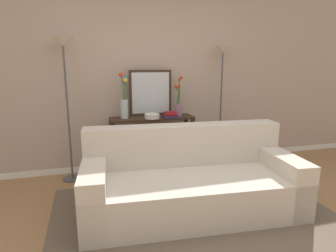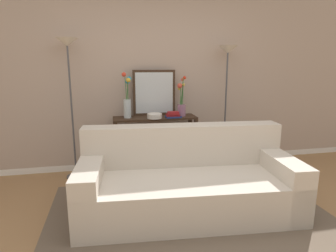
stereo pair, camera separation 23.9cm
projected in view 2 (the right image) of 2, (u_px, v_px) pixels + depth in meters
ground_plane at (197, 250)px, 2.48m from camera, size 16.00×16.00×0.02m
back_wall at (154, 76)px, 4.31m from camera, size 12.00×0.15×2.75m
area_rug at (190, 216)px, 3.00m from camera, size 2.91×2.07×0.01m
couch at (187, 183)px, 3.10m from camera, size 2.32×1.17×0.88m
console_table at (155, 135)px, 4.16m from camera, size 1.18×0.35×0.82m
floor_lamp_left at (69, 70)px, 3.74m from camera, size 0.28×0.28×1.88m
floor_lamp_right at (227, 73)px, 4.20m from camera, size 0.28×0.28×1.81m
wall_mirror at (154, 93)px, 4.17m from camera, size 0.62×0.02×0.65m
vase_tall_flowers at (127, 100)px, 3.98m from camera, size 0.13×0.12×0.63m
vase_short_flowers at (181, 104)px, 4.14m from camera, size 0.13×0.12×0.57m
fruit_bowl at (155, 116)px, 4.00m from camera, size 0.21×0.21×0.07m
book_stack at (173, 115)px, 4.04m from camera, size 0.22×0.15×0.09m
book_row_under_console at (138, 169)px, 4.21m from camera, size 0.44×0.17×0.13m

